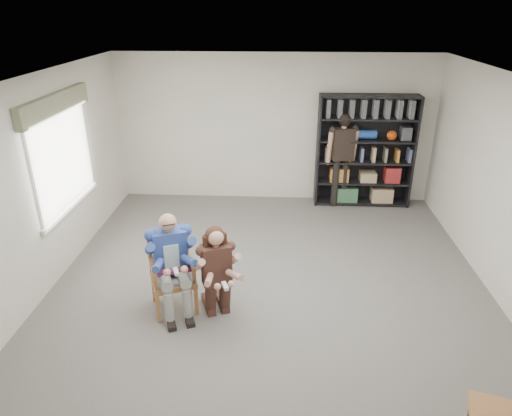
# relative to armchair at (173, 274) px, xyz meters

# --- Properties ---
(room_shell) EXTENTS (6.00, 7.00, 2.80)m
(room_shell) POSITION_rel_armchair_xyz_m (1.20, 0.25, 0.89)
(room_shell) COLOR white
(room_shell) RESTS_ON ground
(floor) EXTENTS (6.00, 7.00, 0.01)m
(floor) POSITION_rel_armchair_xyz_m (1.20, 0.25, -0.51)
(floor) COLOR #605D59
(floor) RESTS_ON ground
(window_left) EXTENTS (0.16, 2.00, 1.75)m
(window_left) POSITION_rel_armchair_xyz_m (-1.75, 1.25, 1.12)
(window_left) COLOR silver
(window_left) RESTS_ON room_shell
(armchair) EXTENTS (0.76, 0.75, 1.02)m
(armchair) POSITION_rel_armchair_xyz_m (0.00, 0.00, 0.00)
(armchair) COLOR #965A31
(armchair) RESTS_ON floor
(seated_man) EXTENTS (0.82, 0.95, 1.32)m
(seated_man) POSITION_rel_armchair_xyz_m (0.00, 0.00, 0.15)
(seated_man) COLOR #2F459A
(seated_man) RESTS_ON floor
(kneeling_woman) EXTENTS (0.77, 0.94, 1.21)m
(kneeling_woman) POSITION_rel_armchair_xyz_m (0.58, -0.12, 0.10)
(kneeling_woman) COLOR #37211A
(kneeling_woman) RESTS_ON floor
(bookshelf) EXTENTS (1.80, 0.38, 2.10)m
(bookshelf) POSITION_rel_armchair_xyz_m (2.90, 3.53, 0.54)
(bookshelf) COLOR black
(bookshelf) RESTS_ON floor
(standing_man) EXTENTS (0.61, 0.44, 1.79)m
(standing_man) POSITION_rel_armchair_xyz_m (2.46, 3.42, 0.39)
(standing_man) COLOR black
(standing_man) RESTS_ON floor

